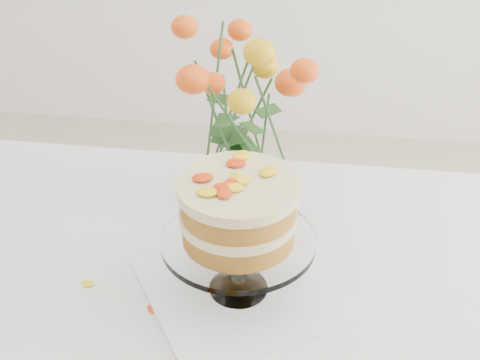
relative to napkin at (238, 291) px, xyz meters
name	(u,v)px	position (x,y,z in m)	size (l,w,h in m)	color
table	(227,311)	(-0.03, 0.03, -0.09)	(1.43, 0.93, 0.76)	tan
napkin	(238,291)	(0.00, 0.00, 0.00)	(0.32, 0.32, 0.01)	silver
cake_stand	(238,217)	(0.00, 0.00, 0.17)	(0.28, 0.28, 0.25)	white
rose_vase	(241,92)	(-0.04, 0.31, 0.26)	(0.37, 0.37, 0.45)	white
stray_petal_a	(153,309)	(-0.15, -0.07, 0.00)	(0.03, 0.02, 0.00)	yellow
stray_petal_b	(203,331)	(-0.05, -0.11, 0.00)	(0.03, 0.02, 0.00)	yellow
stray_petal_c	(222,350)	(-0.01, -0.15, 0.00)	(0.03, 0.02, 0.00)	yellow
stray_petal_d	(88,284)	(-0.29, -0.02, 0.00)	(0.03, 0.02, 0.00)	yellow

